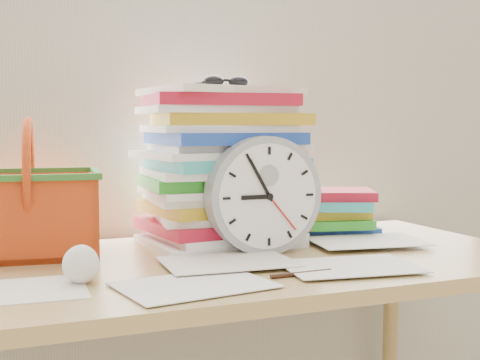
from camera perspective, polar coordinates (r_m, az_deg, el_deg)
name	(u,v)px	position (r m, az deg, el deg)	size (l,w,h in m)	color
curtain	(172,26)	(1.81, -5.81, 12.93)	(2.40, 0.01, 2.50)	beige
desk	(225,292)	(1.48, -1.27, -9.57)	(1.40, 0.70, 0.75)	#AA8950
paper_stack	(223,167)	(1.63, -1.47, 1.16)	(0.37, 0.31, 0.38)	white
clock	(263,195)	(1.50, 2.02, -1.31)	(0.27, 0.27, 0.05)	#969BA2
sunglasses	(226,82)	(1.61, -1.20, 8.39)	(0.13, 0.11, 0.03)	black
book_stack	(322,212)	(1.79, 6.99, -2.70)	(0.28, 0.21, 0.12)	white
basket	(29,189)	(1.55, -17.52, -0.70)	(0.30, 0.23, 0.30)	#E54C16
crumpled_ball	(81,264)	(1.27, -13.45, -6.99)	(0.07, 0.07, 0.07)	white
pen	(301,274)	(1.30, 5.25, -7.96)	(0.01, 0.01, 0.13)	black
scattered_papers	(225,256)	(1.46, -1.27, -6.50)	(1.26, 0.42, 0.02)	white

